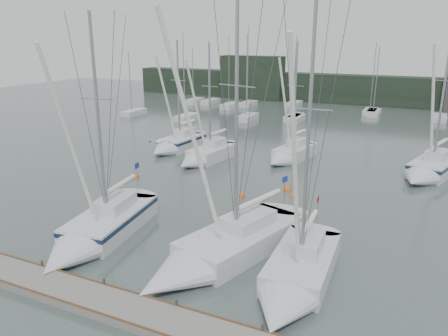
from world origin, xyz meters
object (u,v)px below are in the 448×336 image
(sailboat_mid_d, at_px, (428,171))
(buoy_b, at_px, (293,196))
(sailboat_mid_c, at_px, (288,156))
(buoy_d, at_px, (287,189))
(sailboat_mid_b, at_px, (204,156))
(buoy_c, at_px, (137,177))
(sailboat_near_left, at_px, (94,234))
(sailboat_mid_a, at_px, (175,145))
(buoy_a, at_px, (242,196))
(sailboat_near_center, at_px, (212,255))
(sailboat_near_right, at_px, (294,282))

(sailboat_mid_d, height_order, buoy_b, sailboat_mid_d)
(sailboat_mid_c, bearing_deg, buoy_d, -62.16)
(sailboat_mid_b, bearing_deg, buoy_c, -108.16)
(sailboat_near_left, xyz_separation_m, sailboat_mid_a, (-6.91, 20.33, 0.03))
(buoy_a, distance_m, buoy_c, 10.05)
(sailboat_near_center, distance_m, sailboat_mid_c, 21.00)
(sailboat_mid_a, bearing_deg, sailboat_mid_b, -22.95)
(sailboat_mid_a, bearing_deg, sailboat_mid_c, 10.66)
(sailboat_mid_c, xyz_separation_m, buoy_a, (-0.26, -10.67, -0.59))
(sailboat_mid_d, bearing_deg, buoy_b, -118.21)
(sailboat_mid_c, relative_size, buoy_b, 24.14)
(sailboat_near_right, bearing_deg, buoy_b, 104.02)
(sailboat_mid_d, relative_size, buoy_d, 19.87)
(sailboat_mid_a, relative_size, buoy_d, 17.67)
(sailboat_mid_d, bearing_deg, buoy_a, -122.58)
(sailboat_mid_c, bearing_deg, sailboat_near_right, -61.13)
(buoy_b, height_order, buoy_c, buoy_c)
(sailboat_mid_d, bearing_deg, sailboat_near_left, -111.92)
(sailboat_mid_a, height_order, buoy_d, sailboat_mid_a)
(buoy_b, xyz_separation_m, buoy_c, (-13.54, -1.29, 0.00))
(sailboat_mid_b, relative_size, sailboat_mid_d, 0.87)
(buoy_c, bearing_deg, buoy_a, -2.32)
(buoy_a, bearing_deg, sailboat_mid_a, 141.02)
(sailboat_near_right, bearing_deg, buoy_c, 144.41)
(sailboat_near_center, height_order, buoy_c, sailboat_near_center)
(buoy_a, bearing_deg, buoy_b, 25.95)
(sailboat_near_right, xyz_separation_m, buoy_b, (-3.73, 12.53, -0.54))
(sailboat_mid_d, height_order, buoy_c, sailboat_mid_d)
(sailboat_mid_a, bearing_deg, buoy_d, -19.59)
(sailboat_mid_b, relative_size, buoy_c, 21.56)
(sailboat_mid_d, bearing_deg, buoy_c, -138.51)
(buoy_a, relative_size, buoy_d, 0.84)
(buoy_a, bearing_deg, sailboat_near_center, -75.88)
(sailboat_near_center, distance_m, buoy_d, 13.16)
(buoy_a, bearing_deg, sailboat_near_right, -56.30)
(sailboat_mid_a, xyz_separation_m, sailboat_mid_d, (24.30, 1.33, 0.01))
(buoy_d, bearing_deg, sailboat_near_center, -90.19)
(buoy_c, distance_m, buoy_d, 12.90)
(sailboat_mid_b, bearing_deg, buoy_a, -37.88)
(sailboat_near_right, relative_size, buoy_b, 29.35)
(sailboat_mid_b, bearing_deg, sailboat_mid_a, 159.25)
(sailboat_mid_c, bearing_deg, buoy_b, -59.24)
(sailboat_near_left, bearing_deg, buoy_a, 57.96)
(sailboat_mid_c, height_order, buoy_c, sailboat_mid_c)
(sailboat_mid_c, bearing_deg, sailboat_near_left, -92.27)
(sailboat_mid_b, height_order, buoy_b, sailboat_mid_b)
(sailboat_mid_a, bearing_deg, sailboat_mid_d, 8.06)
(sailboat_near_right, relative_size, sailboat_mid_a, 1.20)
(sailboat_mid_c, distance_m, buoy_d, 8.10)
(sailboat_mid_a, bearing_deg, buoy_a, -34.05)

